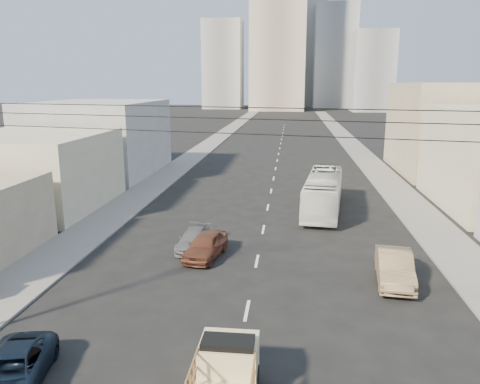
% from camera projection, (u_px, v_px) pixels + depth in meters
% --- Properties ---
extents(sidewalk_left, '(3.50, 180.00, 0.12)m').
position_uv_depth(sidewalk_left, '(214.00, 141.00, 82.20)').
color(sidewalk_left, slate).
rests_on(sidewalk_left, ground).
extents(sidewalk_right, '(3.50, 180.00, 0.12)m').
position_uv_depth(sidewalk_right, '(350.00, 143.00, 79.69)').
color(sidewalk_right, slate).
rests_on(sidewalk_right, ground).
extents(lane_dashes, '(0.15, 104.00, 0.01)m').
position_uv_depth(lane_dashes, '(278.00, 157.00, 64.50)').
color(lane_dashes, silver).
rests_on(lane_dashes, ground).
extents(flatbed_pickup, '(1.95, 4.41, 1.90)m').
position_uv_depth(flatbed_pickup, '(224.00, 378.00, 14.36)').
color(flatbed_pickup, beige).
rests_on(flatbed_pickup, ground).
extents(navy_pickup, '(2.96, 4.80, 1.24)m').
position_uv_depth(navy_pickup, '(11.00, 371.00, 15.49)').
color(navy_pickup, black).
rests_on(navy_pickup, ground).
extents(city_bus, '(3.89, 11.20, 3.06)m').
position_uv_depth(city_bus, '(323.00, 192.00, 36.93)').
color(city_bus, silver).
rests_on(city_bus, ground).
extents(sedan_brown, '(2.41, 4.45, 1.44)m').
position_uv_depth(sedan_brown, '(206.00, 245.00, 27.20)').
color(sedan_brown, brown).
rests_on(sedan_brown, ground).
extents(sedan_tan, '(2.20, 4.99, 1.59)m').
position_uv_depth(sedan_tan, '(395.00, 267.00, 23.77)').
color(sedan_tan, '#907454').
rests_on(sedan_tan, ground).
extents(sedan_grey, '(1.77, 4.10, 1.18)m').
position_uv_depth(sedan_grey, '(194.00, 239.00, 28.67)').
color(sedan_grey, slate).
rests_on(sedan_grey, ground).
extents(overhead_wires, '(23.01, 5.02, 0.72)m').
position_uv_depth(overhead_wires, '(225.00, 120.00, 12.61)').
color(overhead_wires, black).
rests_on(overhead_wires, ground).
extents(bldg_right_far, '(12.00, 16.00, 10.00)m').
position_uv_depth(bldg_right_far, '(454.00, 128.00, 52.52)').
color(bldg_right_far, tan).
rests_on(bldg_right_far, ground).
extents(bldg_left_mid, '(11.00, 12.00, 6.00)m').
position_uv_depth(bldg_left_mid, '(32.00, 171.00, 37.77)').
color(bldg_left_mid, '#BDB698').
rests_on(bldg_left_mid, ground).
extents(bldg_left_far, '(12.00, 16.00, 8.00)m').
position_uv_depth(bldg_left_far, '(100.00, 138.00, 52.12)').
color(bldg_left_far, '#98989B').
rests_on(bldg_left_far, ground).
extents(high_rise_tower, '(20.00, 20.00, 60.00)m').
position_uv_depth(high_rise_tower, '(278.00, 27.00, 171.40)').
color(high_rise_tower, gray).
rests_on(high_rise_tower, ground).
extents(midrise_ne, '(16.00, 16.00, 40.00)m').
position_uv_depth(midrise_ne, '(334.00, 57.00, 185.84)').
color(midrise_ne, gray).
rests_on(midrise_ne, ground).
extents(midrise_nw, '(15.00, 15.00, 34.00)m').
position_uv_depth(midrise_nw, '(223.00, 65.00, 186.37)').
color(midrise_nw, gray).
rests_on(midrise_nw, ground).
extents(midrise_back, '(18.00, 18.00, 44.00)m').
position_uv_depth(midrise_back, '(303.00, 55.00, 201.19)').
color(midrise_back, '#98989B').
rests_on(midrise_back, ground).
extents(midrise_east, '(14.00, 14.00, 28.00)m').
position_uv_depth(midrise_east, '(373.00, 72.00, 166.55)').
color(midrise_east, gray).
rests_on(midrise_east, ground).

